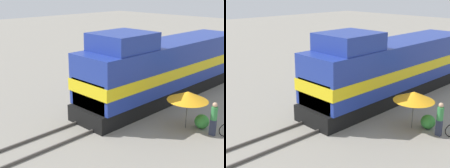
% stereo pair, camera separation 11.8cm
% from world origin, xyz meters
% --- Properties ---
extents(ground_plane, '(120.00, 120.00, 0.00)m').
position_xyz_m(ground_plane, '(0.00, 0.00, 0.00)').
color(ground_plane, gray).
extents(rail_near, '(0.08, 34.25, 0.15)m').
position_xyz_m(rail_near, '(-0.72, 0.00, 0.07)').
color(rail_near, '#4C4742').
rests_on(rail_near, ground_plane).
extents(rail_far, '(0.08, 34.25, 0.15)m').
position_xyz_m(rail_far, '(0.72, 0.00, 0.07)').
color(rail_far, '#4C4742').
rests_on(rail_far, ground_plane).
extents(locomotive, '(3.22, 15.25, 4.99)m').
position_xyz_m(locomotive, '(0.00, 2.54, 2.12)').
color(locomotive, black).
rests_on(locomotive, ground_plane).
extents(vendor_umbrella, '(2.23, 2.23, 2.12)m').
position_xyz_m(vendor_umbrella, '(3.93, -0.58, 1.87)').
color(vendor_umbrella, '#4C4C4C').
rests_on(vendor_umbrella, ground_plane).
extents(shrub_cluster, '(0.79, 0.79, 0.79)m').
position_xyz_m(shrub_cluster, '(4.58, 0.00, 0.40)').
color(shrub_cluster, '#388C38').
rests_on(shrub_cluster, ground_plane).
extents(person_bystander, '(0.34, 0.34, 1.84)m').
position_xyz_m(person_bystander, '(5.41, -0.35, 1.01)').
color(person_bystander, '#2D3347').
rests_on(person_bystander, ground_plane).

